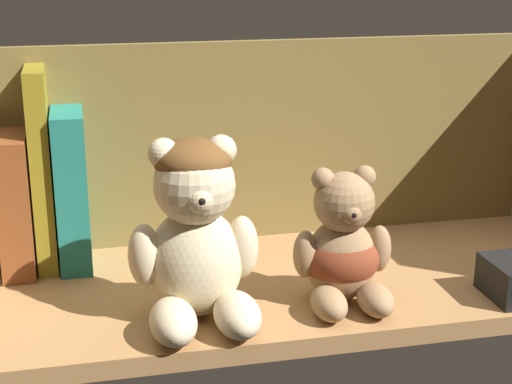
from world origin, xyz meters
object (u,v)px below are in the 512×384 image
object	(u,v)px
book_6	(17,198)
teddy_bear_smaller	(343,250)
book_7	(42,166)
book_8	(72,184)
teddy_bear_larger	(196,235)

from	to	relation	value
book_6	teddy_bear_smaller	size ratio (longest dim) A/B	1.09
book_7	book_6	bearing A→B (deg)	180.00
book_7	book_8	bearing A→B (deg)	0.00
book_7	teddy_bear_larger	xyz separation A→B (cm)	(14.77, -18.83, -2.73)
book_7	teddy_bear_smaller	xyz separation A→B (cm)	(29.98, -18.37, -5.78)
book_7	teddy_bear_smaller	distance (cm)	35.63
book_8	teddy_bear_larger	world-z (taller)	teddy_bear_larger
book_6	teddy_bear_smaller	xyz separation A→B (cm)	(33.08, -18.37, -2.22)
teddy_bear_larger	teddy_bear_smaller	xyz separation A→B (cm)	(15.21, 0.45, -3.04)
book_7	teddy_bear_smaller	bearing A→B (deg)	-31.51
book_8	teddy_bear_smaller	size ratio (longest dim) A/B	1.25
teddy_bear_smaller	book_8	bearing A→B (deg)	145.65
book_6	teddy_bear_smaller	bearing A→B (deg)	-29.05
book_6	book_7	world-z (taller)	book_7
teddy_bear_larger	teddy_bear_smaller	bearing A→B (deg)	1.70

